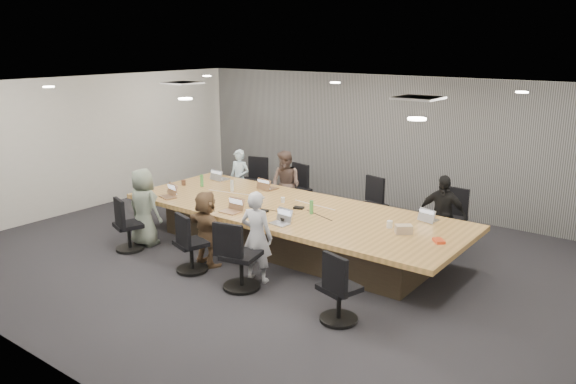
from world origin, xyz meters
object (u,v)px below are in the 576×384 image
Objects in this scene: laptop_6 at (279,224)px; bottle_green_left at (202,181)px; chair_2 at (371,210)px; laptop_0 at (222,179)px; person_5 at (207,228)px; canvas_bag at (404,229)px; laptop_5 at (230,212)px; chair_4 at (129,229)px; stapler at (281,219)px; person_1 at (286,185)px; snack_packet at (439,241)px; chair_1 at (296,194)px; laptop_1 at (268,188)px; person_0 at (240,179)px; person_3 at (442,215)px; bottle_clear at (232,186)px; chair_0 at (250,185)px; chair_7 at (339,293)px; conference_table at (292,227)px; bottle_green_right at (311,207)px; chair_3 at (448,224)px; chair_5 at (191,248)px; person_6 at (257,237)px; person_4 at (144,207)px; chair_6 at (241,261)px; laptop_4 at (168,197)px; laptop_3 at (428,219)px.

laptop_6 is 1.25× the size of bottle_green_left.
chair_2 is 2.47× the size of laptop_0.
person_5 is 5.08× the size of canvas_bag.
chair_4 is at bearing -150.18° from laptop_5.
stapler is at bearing 42.17° from chair_4.
person_1 reaches higher than snack_packet.
laptop_1 is (0.00, -0.90, 0.32)m from chair_1.
person_3 is at bearing -9.42° from person_0.
laptop_0 is 1.55× the size of bottle_clear.
chair_1 is 2.78m from stapler.
chair_0 is 4.81m from canvas_bag.
chair_2 is at bearing 165.92° from chair_0.
person_5 reaches higher than bottle_clear.
chair_7 is 2.30× the size of laptop_1.
person_0 is at bearing 150.52° from conference_table.
chair_3 is at bearing 46.30° from bottle_green_right.
chair_5 is 1.42m from laptop_6.
person_5 reaches higher than laptop_6.
chair_3 is at bearing -130.40° from person_6.
chair_4 is 0.54× the size of person_4.
chair_0 is at bearing 166.45° from person_3.
chair_5 is at bearing -90.58° from laptop_5.
laptop_5 is (1.53, 0.55, 0.06)m from person_4.
person_4 is (-2.21, -1.35, 0.29)m from conference_table.
laptop_6 is (1.51, -1.60, 0.00)m from laptop_1.
person_4 reaches higher than laptop_0.
person_1 reaches higher than chair_3.
bottle_green_right is at bearing 73.80° from chair_6.
bottle_clear is (-0.43, -1.47, 0.42)m from chair_1.
snack_packet is (3.80, -0.88, 0.01)m from laptop_1.
laptop_4 is 1.08× the size of laptop_6.
chair_0 is 0.62× the size of person_6.
chair_0 reaches higher than laptop_0.
laptop_4 is at bearing 99.90° from laptop_0.
canvas_bag is at bearing -145.03° from person_5.
chair_2 is 3.41m from chair_6.
laptop_3 is 1.76× the size of stapler.
laptop_4 is at bearing -153.04° from stapler.
person_0 reaches higher than chair_3.
chair_6 is 2.43m from canvas_bag.
laptop_0 is (-4.50, -0.90, 0.31)m from chair_3.
conference_table is 7.76× the size of chair_7.
bottle_clear is (-2.18, -1.47, 0.44)m from chair_2.
chair_5 is at bearing 127.93° from laptop_0.
laptop_1 is at bearing 145.15° from conference_table.
chair_0 is 3.50m from person_5.
person_4 reaches higher than person_0.
bottle_green_right reaches higher than stapler.
chair_2 is at bearing -21.27° from laptop_3.
chair_5 is (-0.68, -1.70, -0.02)m from conference_table.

